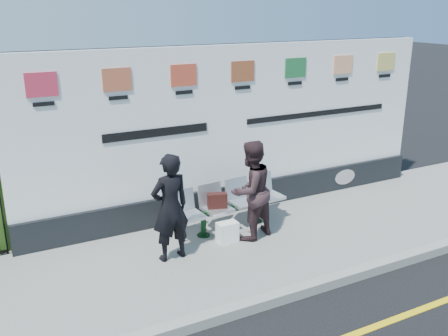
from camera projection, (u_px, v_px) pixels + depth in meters
name	position (u px, v px, depth m)	size (l,w,h in m)	color
ground	(358.00, 333.00, 5.98)	(80.00, 80.00, 0.00)	black
pavement	(253.00, 244.00, 8.07)	(14.00, 3.00, 0.12)	gray
kerb	(308.00, 288.00, 6.80)	(14.00, 0.18, 0.14)	gray
yellow_line	(358.00, 333.00, 5.98)	(14.00, 0.10, 0.01)	yellow
billboard	(240.00, 141.00, 9.01)	(8.00, 0.30, 3.00)	black
bench	(231.00, 216.00, 8.45)	(2.05, 0.54, 0.44)	silver
woman_left	(170.00, 207.00, 7.27)	(0.60, 0.39, 1.64)	black
woman_right	(251.00, 190.00, 7.95)	(0.79, 0.62, 1.63)	#342224
handbag_brown	(217.00, 201.00, 8.21)	(0.32, 0.14, 0.25)	black
carrier_bag_white	(227.00, 232.00, 7.99)	(0.33, 0.20, 0.33)	white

